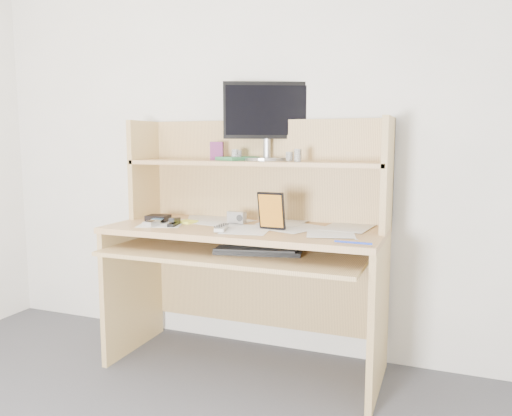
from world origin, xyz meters
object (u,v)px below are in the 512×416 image
(game_case, at_px, (271,211))
(keyboard, at_px, (258,250))
(tv_remote, at_px, (221,228))
(desk, at_px, (250,235))
(monitor, at_px, (268,119))

(game_case, bearing_deg, keyboard, -120.67)
(tv_remote, bearing_deg, desk, 58.52)
(game_case, bearing_deg, tv_remote, -159.26)
(tv_remote, distance_m, game_case, 0.26)
(tv_remote, bearing_deg, game_case, 3.50)
(keyboard, height_order, tv_remote, tv_remote)
(keyboard, distance_m, tv_remote, 0.21)
(desk, height_order, game_case, desk)
(monitor, bearing_deg, desk, -126.94)
(keyboard, height_order, game_case, game_case)
(keyboard, bearing_deg, tv_remote, 171.65)
(desk, distance_m, game_case, 0.27)
(tv_remote, bearing_deg, monitor, 59.85)
(desk, xyz_separation_m, monitor, (0.04, 0.16, 0.61))
(desk, bearing_deg, keyboard, -59.28)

